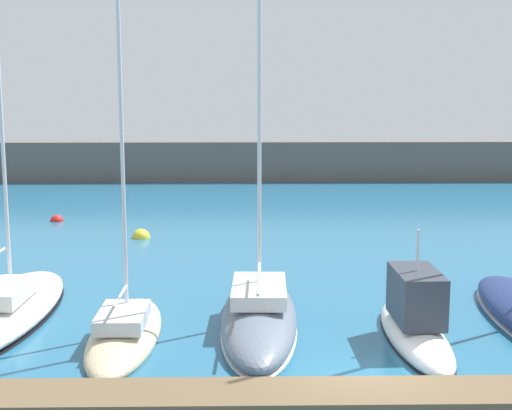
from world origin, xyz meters
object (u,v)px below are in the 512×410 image
sailboat_slate_third (259,315)px  mooring_buoy_yellow (141,238)px  sailboat_sand_second (125,332)px  motorboat_white_fourth (415,322)px  mooring_buoy_red (57,221)px

sailboat_slate_third → mooring_buoy_yellow: 14.07m
sailboat_slate_third → mooring_buoy_yellow: (-5.33, 13.02, -0.34)m
sailboat_sand_second → mooring_buoy_yellow: 14.27m
sailboat_slate_third → mooring_buoy_yellow: sailboat_slate_third is taller
motorboat_white_fourth → mooring_buoy_yellow: size_ratio=7.30×
motorboat_white_fourth → mooring_buoy_red: (-14.81, 18.87, -0.58)m
motorboat_white_fourth → mooring_buoy_yellow: (-9.78, 14.57, -0.58)m
sailboat_sand_second → mooring_buoy_yellow: bearing=6.0°
sailboat_sand_second → mooring_buoy_red: 19.59m
sailboat_slate_third → mooring_buoy_yellow: bearing=24.2°
sailboat_slate_third → mooring_buoy_red: size_ratio=21.74×
motorboat_white_fourth → mooring_buoy_yellow: 17.56m
sailboat_slate_third → motorboat_white_fourth: bearing=-107.2°
sailboat_slate_third → motorboat_white_fourth: size_ratio=2.40×
sailboat_sand_second → sailboat_slate_third: size_ratio=0.81×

